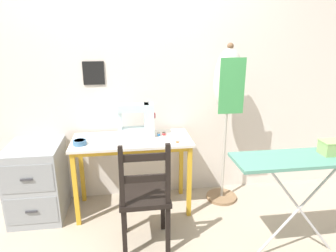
{
  "coord_description": "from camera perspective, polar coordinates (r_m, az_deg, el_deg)",
  "views": [
    {
      "loc": [
        -0.04,
        -2.44,
        1.71
      ],
      "look_at": [
        0.34,
        0.23,
        0.86
      ],
      "focal_mm": 32.0,
      "sensor_mm": 36.0,
      "label": 1
    }
  ],
  "objects": [
    {
      "name": "scissors",
      "position": [
        2.77,
        2.41,
        -2.94
      ],
      "size": [
        0.15,
        0.09,
        0.01
      ],
      "color": "silver",
      "rests_on": "sewing_table"
    },
    {
      "name": "fabric_bowl",
      "position": [
        2.8,
        -16.47,
        -2.99
      ],
      "size": [
        0.12,
        0.12,
        0.04
      ],
      "color": "teal",
      "rests_on": "sewing_table"
    },
    {
      "name": "sewing_table",
      "position": [
        2.88,
        -6.85,
        -4.41
      ],
      "size": [
        1.12,
        0.5,
        0.74
      ],
      "color": "silver",
      "rests_on": "ground_plane"
    },
    {
      "name": "thread_spool_near_machine",
      "position": [
        2.91,
        -1.79,
        -1.62
      ],
      "size": [
        0.04,
        0.04,
        0.03
      ],
      "color": "#2875C1",
      "rests_on": "sewing_table"
    },
    {
      "name": "ironing_board",
      "position": [
        2.43,
        24.79,
        -6.41
      ],
      "size": [
        1.08,
        0.33,
        0.85
      ],
      "color": "#518E7A",
      "rests_on": "ground_plane"
    },
    {
      "name": "wooden_chair",
      "position": [
        2.46,
        -4.48,
        -13.34
      ],
      "size": [
        0.4,
        0.38,
        0.95
      ],
      "color": "black",
      "rests_on": "ground_plane"
    },
    {
      "name": "dress_form",
      "position": [
        2.95,
        11.32,
        6.35
      ],
      "size": [
        0.32,
        0.32,
        1.62
      ],
      "color": "#846647",
      "rests_on": "ground_plane"
    },
    {
      "name": "wall_back",
      "position": [
        3.04,
        -7.46,
        9.08
      ],
      "size": [
        10.0,
        0.06,
        2.55
      ],
      "color": "silver",
      "rests_on": "ground_plane"
    },
    {
      "name": "thread_spool_mid_table",
      "position": [
        2.93,
        -0.78,
        -1.51
      ],
      "size": [
        0.04,
        0.04,
        0.03
      ],
      "color": "red",
      "rests_on": "sewing_table"
    },
    {
      "name": "storage_box",
      "position": [
        2.53,
        28.81,
        -3.59
      ],
      "size": [
        0.17,
        0.12,
        0.1
      ],
      "color": "#8EB266",
      "rests_on": "ironing_board"
    },
    {
      "name": "filing_cabinet",
      "position": [
        3.15,
        -23.58,
        -9.56
      ],
      "size": [
        0.48,
        0.56,
        0.71
      ],
      "color": "#93999E",
      "rests_on": "ground_plane"
    },
    {
      "name": "sewing_machine",
      "position": [
        2.89,
        -5.65,
        0.95
      ],
      "size": [
        0.35,
        0.16,
        0.34
      ],
      "color": "silver",
      "rests_on": "sewing_table"
    },
    {
      "name": "ground_plane",
      "position": [
        2.98,
        -6.25,
        -17.67
      ],
      "size": [
        14.0,
        14.0,
        0.0
      ],
      "primitive_type": "plane",
      "color": "tan"
    }
  ]
}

